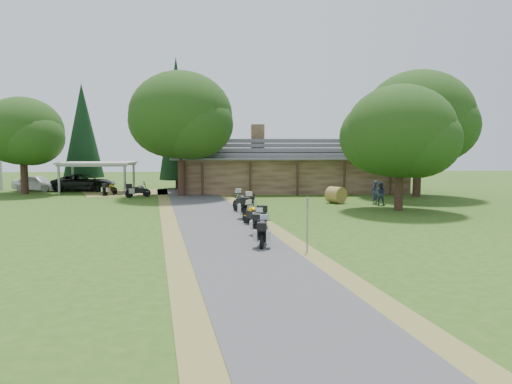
{
  "coord_description": "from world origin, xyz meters",
  "views": [
    {
      "loc": [
        -0.25,
        -22.18,
        4.18
      ],
      "look_at": [
        1.57,
        5.64,
        1.6
      ],
      "focal_mm": 35.0,
      "sensor_mm": 36.0,
      "label": 1
    }
  ],
  "objects": [
    {
      "name": "cedar_far",
      "position": [
        -14.26,
        28.93,
        5.19
      ],
      "size": [
        3.97,
        3.97,
        10.39
      ],
      "primitive_type": "cone",
      "color": "black",
      "rests_on": "ground"
    },
    {
      "name": "lodge",
      "position": [
        6.0,
        24.0,
        2.45
      ],
      "size": [
        21.4,
        9.4,
        4.9
      ],
      "primitive_type": null,
      "color": "brown",
      "rests_on": "ground"
    },
    {
      "name": "hay_bale",
      "position": [
        7.98,
        13.69,
        0.6
      ],
      "size": [
        1.62,
        1.59,
        1.21
      ],
      "primitive_type": "cylinder",
      "rotation": [
        1.57,
        0.0,
        0.61
      ],
      "color": "olive",
      "rests_on": "ground"
    },
    {
      "name": "oak_driveway",
      "position": [
        11.1,
        9.34,
        4.12
      ],
      "size": [
        7.05,
        7.05,
        8.25
      ],
      "primitive_type": null,
      "color": "#1A3810",
      "rests_on": "ground"
    },
    {
      "name": "carport",
      "position": [
        -11.57,
        23.54,
        1.37
      ],
      "size": [
        6.47,
        4.45,
        2.73
      ],
      "primitive_type": null,
      "rotation": [
        0.0,
        0.0,
        -0.04
      ],
      "color": "silver",
      "rests_on": "ground"
    },
    {
      "name": "car_dark_suv",
      "position": [
        -13.26,
        25.1,
        1.17
      ],
      "size": [
        2.74,
        6.16,
        2.34
      ],
      "primitive_type": "imported",
      "rotation": [
        0.0,
        0.0,
        1.55
      ],
      "color": "black",
      "rests_on": "ground"
    },
    {
      "name": "oak_lodge_right",
      "position": [
        15.73,
        17.99,
        5.29
      ],
      "size": [
        8.93,
        8.93,
        10.57
      ],
      "primitive_type": null,
      "color": "#1A3810",
      "rests_on": "ground"
    },
    {
      "name": "person_b",
      "position": [
        10.85,
        12.32,
        0.95
      ],
      "size": [
        0.66,
        0.6,
        1.91
      ],
      "primitive_type": "imported",
      "rotation": [
        0.0,
        0.0,
        2.64
      ],
      "color": "#2D3753",
      "rests_on": "ground"
    },
    {
      "name": "sign_post",
      "position": [
        3.07,
        -2.74,
        1.09
      ],
      "size": [
        0.39,
        0.07,
        2.17
      ],
      "primitive_type": null,
      "color": "gray",
      "rests_on": "ground"
    },
    {
      "name": "motorcycle_row_d",
      "position": [
        1.14,
        6.74,
        0.72
      ],
      "size": [
        1.11,
        2.21,
        1.45
      ],
      "primitive_type": null,
      "rotation": [
        0.0,
        0.0,
        1.36
      ],
      "color": "#BB6221",
      "rests_on": "ground"
    },
    {
      "name": "motorcycle_row_a",
      "position": [
        1.4,
        -1.62,
        0.62
      ],
      "size": [
        0.87,
        1.88,
        1.24
      ],
      "primitive_type": null,
      "rotation": [
        0.0,
        0.0,
        1.42
      ],
      "color": "navy",
      "rests_on": "ground"
    },
    {
      "name": "ground",
      "position": [
        0.0,
        0.0,
        0.0
      ],
      "size": [
        120.0,
        120.0,
        0.0
      ],
      "primitive_type": "plane",
      "color": "#294C15",
      "rests_on": "ground"
    },
    {
      "name": "cedar_near",
      "position": [
        -4.74,
        26.87,
        6.37
      ],
      "size": [
        3.49,
        3.49,
        12.73
      ],
      "primitive_type": "cone",
      "color": "black",
      "rests_on": "ground"
    },
    {
      "name": "driveway",
      "position": [
        -0.5,
        4.0,
        0.0
      ],
      "size": [
        51.95,
        51.95,
        0.0
      ],
      "primitive_type": "plane",
      "rotation": [
        0.0,
        0.0,
        0.14
      ],
      "color": "#404143",
      "rests_on": "ground"
    },
    {
      "name": "oak_lodge_left",
      "position": [
        -3.73,
        19.58,
        5.42
      ],
      "size": [
        8.49,
        8.49,
        10.84
      ],
      "primitive_type": null,
      "color": "#1A3810",
      "rests_on": "ground"
    },
    {
      "name": "motorcycle_row_e",
      "position": [
        0.96,
        8.81,
        0.73
      ],
      "size": [
        1.58,
        2.2,
        1.45
      ],
      "primitive_type": null,
      "rotation": [
        0.0,
        0.0,
        2.05
      ],
      "color": "black",
      "rests_on": "ground"
    },
    {
      "name": "motorcycle_row_c",
      "position": [
        1.35,
        3.75,
        0.64
      ],
      "size": [
        1.46,
        1.94,
        1.29
      ],
      "primitive_type": null,
      "rotation": [
        0.0,
        0.0,
        2.08
      ],
      "color": "#DF9100",
      "rests_on": "ground"
    },
    {
      "name": "motorcycle_carport_b",
      "position": [
        -7.22,
        18.79,
        0.64
      ],
      "size": [
        1.94,
        1.48,
        1.29
      ],
      "primitive_type": null,
      "rotation": [
        0.0,
        0.0,
        0.53
      ],
      "color": "gray",
      "rests_on": "ground"
    },
    {
      "name": "motorcycle_carport_a",
      "position": [
        -9.91,
        20.82,
        0.58
      ],
      "size": [
        1.19,
        1.78,
        1.16
      ],
      "primitive_type": null,
      "rotation": [
        0.0,
        0.0,
        1.16
      ],
      "color": "#CFC502",
      "rests_on": "ground"
    },
    {
      "name": "oak_silo",
      "position": [
        -17.62,
        22.5,
        4.42
      ],
      "size": [
        6.93,
        6.93,
        8.83
      ],
      "primitive_type": null,
      "color": "#1A3810",
      "rests_on": "ground"
    },
    {
      "name": "car_white_sedan",
      "position": [
        -17.55,
        25.15,
        0.95
      ],
      "size": [
        3.94,
        6.17,
        1.91
      ],
      "primitive_type": "imported",
      "rotation": [
        0.0,
        0.0,
        1.28
      ],
      "color": "silver",
      "rests_on": "ground"
    },
    {
      "name": "person_a",
      "position": [
        10.68,
        13.06,
        0.98
      ],
      "size": [
        0.69,
        0.67,
        1.97
      ],
      "primitive_type": "imported",
      "rotation": [
        0.0,
        0.0,
        3.84
      ],
      "color": "#2D3753",
      "rests_on": "ground"
    },
    {
      "name": "motorcycle_row_b",
      "position": [
        1.4,
        1.33,
        0.58
      ],
      "size": [
        0.86,
        1.76,
        1.16
      ],
      "primitive_type": null,
      "rotation": [
        0.0,
        0.0,
        1.38
      ],
      "color": "#AEB2B7",
      "rests_on": "ground"
    }
  ]
}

